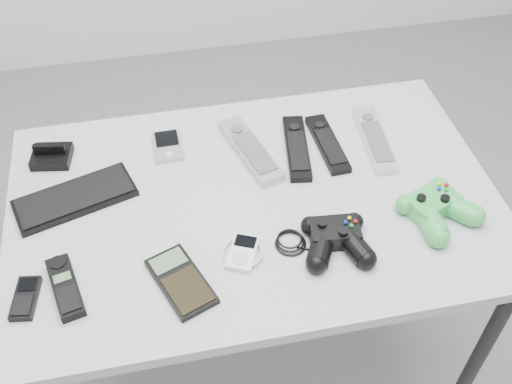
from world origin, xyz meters
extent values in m
plane|color=slate|center=(0.00, 0.00, 0.00)|extent=(3.50, 3.50, 0.00)
cube|color=#A2A2A4|center=(0.00, 0.06, 0.69)|extent=(1.05, 0.67, 0.03)
cylinder|color=black|center=(0.47, -0.23, 0.34)|extent=(0.03, 0.03, 0.67)
cylinder|color=black|center=(-0.48, 0.35, 0.34)|extent=(0.03, 0.03, 0.67)
cylinder|color=black|center=(0.47, 0.35, 0.34)|extent=(0.03, 0.03, 0.67)
cube|color=black|center=(-0.38, 0.14, 0.71)|extent=(0.27, 0.18, 0.02)
cube|color=black|center=(-0.43, 0.28, 0.72)|extent=(0.10, 0.09, 0.05)
cube|color=#A5A6AC|center=(-0.17, 0.26, 0.71)|extent=(0.07, 0.10, 0.02)
cube|color=#A5A6AC|center=(0.02, 0.21, 0.71)|extent=(0.12, 0.24, 0.03)
cube|color=black|center=(0.12, 0.19, 0.71)|extent=(0.08, 0.22, 0.02)
cube|color=black|center=(0.20, 0.20, 0.71)|extent=(0.06, 0.20, 0.02)
cube|color=silver|center=(0.31, 0.19, 0.71)|extent=(0.07, 0.23, 0.02)
cube|color=black|center=(-0.47, -0.10, 0.71)|extent=(0.06, 0.10, 0.02)
cube|color=black|center=(-0.39, -0.10, 0.71)|extent=(0.08, 0.15, 0.02)
cube|color=black|center=(-0.18, -0.12, 0.71)|extent=(0.13, 0.17, 0.02)
cube|color=white|center=(-0.06, -0.08, 0.71)|extent=(0.11, 0.11, 0.02)
camera|label=1|loc=(-0.17, -0.80, 1.64)|focal=42.00mm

